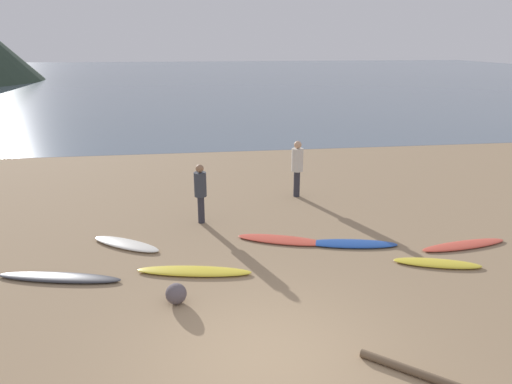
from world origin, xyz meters
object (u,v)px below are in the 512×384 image
surfboard_0 (59,277)px  beach_rock_near (176,294)px  surfboard_6 (464,245)px  surfboard_5 (437,263)px  person_1 (297,164)px  person_0 (200,189)px  surfboard_4 (351,244)px  surfboard_3 (282,240)px  surfboard_1 (126,244)px  surfboard_2 (194,271)px  driftwood_log (411,371)px

surfboard_0 → beach_rock_near: size_ratio=6.64×
surfboard_6 → surfboard_5: bearing=-151.9°
surfboard_5 → person_1: bearing=128.8°
person_0 → surfboard_0: bearing=-90.5°
surfboard_5 → person_0: 6.24m
surfboard_4 → beach_rock_near: bearing=-142.3°
surfboard_3 → beach_rock_near: (-2.57, -2.62, 0.16)m
surfboard_6 → person_1: 5.56m
surfboard_3 → person_0: (-1.96, 1.58, 0.94)m
surfboard_0 → surfboard_3: size_ratio=1.19×
surfboard_1 → beach_rock_near: (1.28, -2.88, 0.15)m
surfboard_1 → beach_rock_near: beach_rock_near is taller
surfboard_2 → surfboard_3: 2.63m
surfboard_3 → surfboard_4: 1.72m
surfboard_2 → surfboard_5: size_ratio=1.31×
surfboard_1 → person_1: person_1 is taller
surfboard_2 → surfboard_1: bearing=145.2°
beach_rock_near → surfboard_5: bearing=8.1°
surfboard_1 → surfboard_2: 2.35m
surfboard_5 → surfboard_6: (1.16, 0.85, -0.01)m
person_0 → beach_rock_near: person_0 is taller
surfboard_5 → beach_rock_near: bearing=-154.2°
surfboard_6 → person_0: bearing=149.8°
surfboard_5 → surfboard_6: surfboard_5 is taller
surfboard_1 → driftwood_log: (4.82, -5.45, 0.02)m
surfboard_2 → person_1: size_ratio=1.38×
surfboard_4 → driftwood_log: size_ratio=1.44×
surfboard_3 → person_1: bearing=92.7°
surfboard_4 → driftwood_log: (-0.67, -4.71, 0.03)m
surfboard_5 → person_1: 5.76m
surfboard_6 → person_1: size_ratio=1.28×
surfboard_4 → surfboard_3: bearing=174.6°
surfboard_3 → surfboard_4: bearing=5.1°
surfboard_1 → person_0: size_ratio=1.18×
surfboard_3 → surfboard_6: size_ratio=0.97×
surfboard_1 → driftwood_log: bearing=-14.3°
surfboard_2 → beach_rock_near: (-0.36, -1.19, 0.16)m
beach_rock_near → surfboard_4: bearing=26.9°
surfboard_1 → surfboard_2: size_ratio=0.78×
surfboard_3 → surfboard_6: surfboard_3 is taller
surfboard_1 → surfboard_5: bearing=17.9°
surfboard_0 → surfboard_1: 1.97m
surfboard_2 → person_0: bearing=96.2°
surfboard_4 → person_1: (-0.48, 3.96, 1.04)m
surfboard_6 → person_0: person_0 is taller
person_1 → driftwood_log: bearing=142.7°
person_1 → surfboard_4: bearing=150.8°
person_0 → person_1: bearing=77.9°
surfboard_2 → beach_rock_near: size_ratio=6.17×
surfboard_5 → surfboard_6: bearing=54.2°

